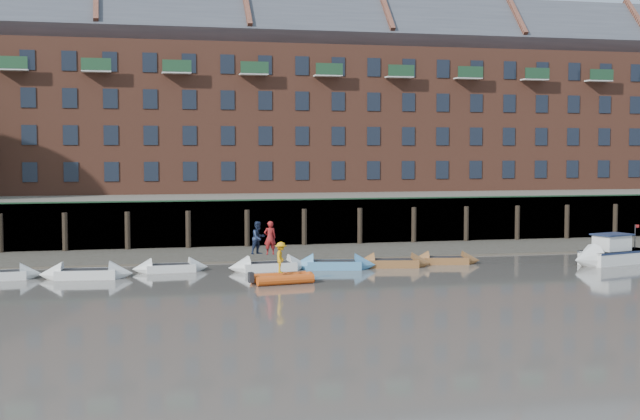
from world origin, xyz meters
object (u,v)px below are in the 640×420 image
object	(u,v)px
rowboat_1	(86,274)
person_rower_b	(258,238)
person_rib_crew	(281,257)
rowboat_3	(269,266)
person_rower_a	(270,238)
rowboat_6	(445,260)
rowboat_2	(170,268)
rib_tender	(285,278)
rowboat_5	(393,263)
motor_launch	(605,255)
rowboat_4	(334,265)

from	to	relation	value
rowboat_1	person_rower_b	distance (m)	9.48
person_rower_b	person_rib_crew	distance (m)	5.03
rowboat_3	person_rower_a	size ratio (longest dim) A/B	2.50
rowboat_3	rowboat_6	distance (m)	10.64
rowboat_3	person_rower_a	distance (m)	1.60
rowboat_1	rowboat_6	world-z (taller)	rowboat_1
rowboat_2	person_rower_a	bearing A→B (deg)	-11.23
rowboat_1	rib_tender	size ratio (longest dim) A/B	1.49
rowboat_1	rowboat_5	xyz separation A→B (m)	(17.00, 0.71, -0.02)
rowboat_3	motor_launch	world-z (taller)	motor_launch
rowboat_1	rib_tender	world-z (taller)	rowboat_1
person_rower_b	rowboat_2	bearing A→B (deg)	141.02
rowboat_2	rowboat_6	distance (m)	15.99
rowboat_6	rowboat_2	bearing A→B (deg)	-169.46
rowboat_4	rib_tender	world-z (taller)	rowboat_4
rowboat_4	rowboat_5	xyz separation A→B (m)	(3.50, 0.07, -0.01)
rowboat_1	rowboat_5	distance (m)	17.01
person_rib_crew	rowboat_6	bearing A→B (deg)	-46.88
rowboat_1	motor_launch	size ratio (longest dim) A/B	0.84
rowboat_6	rib_tender	bearing A→B (deg)	-142.23
rowboat_2	motor_launch	distance (m)	25.10
rib_tender	person_rower_b	distance (m)	5.30
rowboat_2	rowboat_4	bearing A→B (deg)	-9.32
person_rower_a	person_rib_crew	bearing A→B (deg)	83.11
motor_launch	person_rower_a	xyz separation A→B (m)	(-19.52, 1.93, 1.25)
rib_tender	person_rower_b	xyz separation A→B (m)	(-0.52, 5.03, 1.58)
rowboat_3	person_rib_crew	world-z (taller)	person_rib_crew
motor_launch	person_rower_b	bearing A→B (deg)	-23.36
rowboat_5	rib_tender	world-z (taller)	rowboat_5
rowboat_2	rowboat_3	bearing A→B (deg)	-11.36
person_rib_crew	person_rower_a	bearing A→B (deg)	14.28
rowboat_5	motor_launch	bearing A→B (deg)	2.35
rowboat_6	rowboat_5	bearing A→B (deg)	-157.74
rowboat_3	rowboat_6	world-z (taller)	rowboat_3
person_rib_crew	rowboat_3	bearing A→B (deg)	15.15
rowboat_2	person_rower_a	world-z (taller)	person_rower_a
rowboat_1	rib_tender	bearing A→B (deg)	-15.99
rowboat_4	person_rower_b	xyz separation A→B (m)	(-4.22, 0.50, 1.58)
rowboat_1	person_rower_a	distance (m)	10.05
motor_launch	rowboat_2	bearing A→B (deg)	-23.25
rowboat_2	rowboat_4	distance (m)	9.11
rowboat_5	person_rib_crew	size ratio (longest dim) A/B	2.92
rowboat_3	motor_launch	distance (m)	19.69
person_rower_a	rib_tender	bearing A→B (deg)	85.23
rib_tender	person_rower_b	bearing A→B (deg)	86.78
rowboat_5	person_rib_crew	world-z (taller)	person_rib_crew
rowboat_2	person_rower_a	distance (m)	5.72
rowboat_2	motor_launch	size ratio (longest dim) A/B	0.72
person_rower_b	person_rib_crew	xyz separation A→B (m)	(0.35, -4.99, -0.51)
rowboat_5	rowboat_4	bearing A→B (deg)	-168.36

